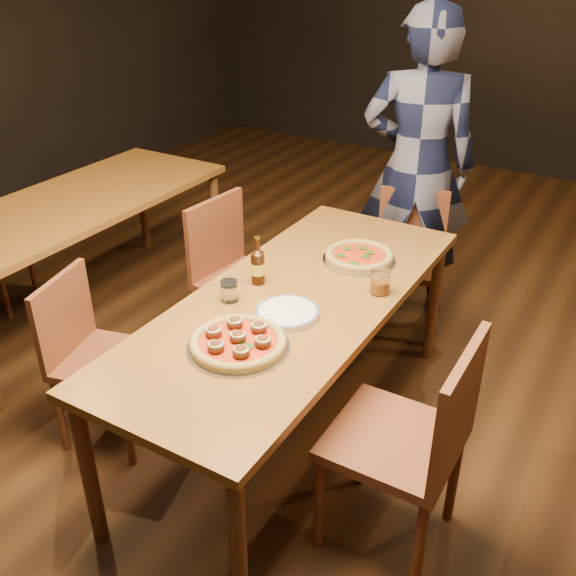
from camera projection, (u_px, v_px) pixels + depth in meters
The scene contains 15 objects.
ground at pixel (293, 430), 3.13m from camera, with size 9.00×9.00×0.00m, color black.
room_shell at pixel (295, 22), 2.23m from camera, with size 9.00×9.00×9.00m.
table_main at pixel (294, 312), 2.80m from camera, with size 0.80×2.00×0.75m.
table_left at pixel (71, 213), 3.78m from camera, with size 0.80×2.00×0.75m.
chair_main_nw at pixel (106, 359), 2.91m from camera, with size 0.40×0.40×0.86m, color brown, non-canonical shape.
chair_main_sw at pixel (246, 281), 3.49m from camera, with size 0.44×0.44×0.94m, color brown, non-canonical shape.
chair_main_e at pixel (394, 438), 2.36m from camera, with size 0.46×0.46×0.99m, color brown, non-canonical shape.
chair_end at pixel (407, 264), 3.75m from camera, with size 0.40×0.40×0.86m, color brown, non-canonical shape.
pizza_meatball at pixel (238, 342), 2.42m from camera, with size 0.39×0.39×0.07m.
pizza_margherita at pixel (359, 256), 3.06m from camera, with size 0.35×0.35×0.05m.
plate_stack at pixel (287, 313), 2.63m from camera, with size 0.26×0.26×0.02m, color white.
beer_bottle at pixel (258, 267), 2.84m from camera, with size 0.06×0.06×0.22m.
water_glass at pixel (229, 291), 2.72m from camera, with size 0.07×0.07×0.09m, color white.
amber_glass at pixel (380, 282), 2.77m from camera, with size 0.08×0.08×0.11m, color #9D5211.
diner at pixel (417, 167), 3.76m from camera, with size 0.67×0.44×1.84m, color black.
Camera 1 is at (1.21, -2.07, 2.13)m, focal length 40.00 mm.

